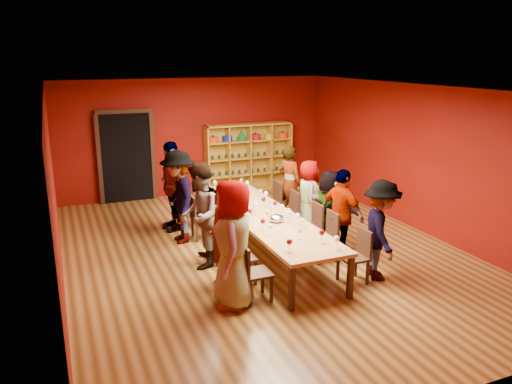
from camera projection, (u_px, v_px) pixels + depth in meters
room_shell at (264, 174)px, 8.92m from camera, size 7.10×9.10×3.04m
tasting_table at (264, 217)px, 9.14m from camera, size 1.10×4.50×0.75m
doorway at (126, 157)px, 12.32m from camera, size 1.40×0.17×2.30m
shelving_unit at (248, 154)px, 13.42m from camera, size 2.40×0.40×1.80m
chair_person_left_0 at (251, 270)px, 7.37m from camera, size 0.42×0.42×0.89m
person_left_0 at (233, 244)px, 7.15m from camera, size 0.81×1.05×1.89m
chair_person_left_1 at (237, 255)px, 7.92m from camera, size 0.42×0.42×0.89m
person_left_1 at (221, 238)px, 7.74m from camera, size 0.52×0.66×1.64m
chair_person_left_2 at (219, 236)px, 8.75m from camera, size 0.42×0.42×0.89m
person_left_2 at (200, 216)px, 8.52m from camera, size 0.77×1.00×1.82m
chair_person_left_3 at (199, 215)px, 9.88m from camera, size 0.42×0.42×0.89m
person_left_3 at (179, 197)px, 9.63m from camera, size 0.51×1.19×1.83m
chair_person_left_4 at (189, 205)px, 10.57m from camera, size 0.42×0.42×0.89m
person_left_4 at (172, 186)px, 10.33m from camera, size 0.64×1.16×1.88m
chair_person_right_0 at (358, 253)px, 7.99m from camera, size 0.42×0.42×0.89m
person_right_0 at (381, 230)px, 8.06m from camera, size 0.81×1.16×1.66m
chair_person_right_1 at (327, 234)px, 8.86m from camera, size 0.42×0.42×0.89m
person_right_1 at (342, 214)px, 8.88m from camera, size 0.70×1.05×1.64m
chair_person_right_2 at (312, 224)px, 9.35m from camera, size 0.42×0.42×0.89m
person_right_2 at (329, 209)px, 9.41m from camera, size 0.60×1.44×1.50m
chair_person_right_3 at (290, 210)px, 10.21m from camera, size 0.42×0.42×0.89m
person_right_3 at (309, 196)px, 10.30m from camera, size 0.61×0.82×1.50m
chair_person_right_4 at (273, 199)px, 10.95m from camera, size 0.42×0.42×0.89m
person_right_4 at (290, 183)px, 11.00m from camera, size 0.64×0.73×1.67m
wine_glass_0 at (337, 240)px, 7.44m from camera, size 0.09×0.09×0.21m
wine_glass_1 at (215, 183)px, 10.70m from camera, size 0.09×0.09×0.21m
wine_glass_2 at (247, 183)px, 10.69m from camera, size 0.08×0.08×0.21m
wine_glass_3 at (271, 227)px, 8.04m from camera, size 0.08×0.08×0.19m
wine_glass_4 at (250, 212)px, 8.84m from camera, size 0.07×0.07×0.18m
wine_glass_5 at (275, 204)px, 9.28m from camera, size 0.08×0.08×0.19m
wine_glass_6 at (282, 207)px, 9.05m from camera, size 0.08×0.08×0.20m
wine_glass_7 at (229, 189)px, 10.26m from camera, size 0.08×0.08×0.20m
wine_glass_8 at (322, 233)px, 7.70m from camera, size 0.09×0.09×0.22m
wine_glass_9 at (218, 188)px, 10.41m from camera, size 0.07×0.07×0.19m
wine_glass_10 at (241, 181)px, 10.96m from camera, size 0.08×0.08×0.19m
wine_glass_11 at (248, 209)px, 8.96m from camera, size 0.08×0.08×0.19m
wine_glass_12 at (261, 192)px, 10.10m from camera, size 0.07×0.07×0.19m
wine_glass_13 at (232, 195)px, 9.86m from camera, size 0.07×0.07×0.18m
wine_glass_14 at (290, 242)px, 7.36m from camera, size 0.09×0.09×0.21m
wine_glass_15 at (266, 194)px, 9.89m from camera, size 0.08×0.08×0.20m
wine_glass_16 at (298, 216)px, 8.52m from camera, size 0.08×0.08×0.21m
wine_glass_17 at (232, 197)px, 9.63m from camera, size 0.09×0.09×0.22m
wine_glass_18 at (263, 222)px, 8.27m from camera, size 0.08×0.08×0.19m
wine_glass_19 at (303, 221)px, 8.34m from camera, size 0.07×0.07×0.18m
wine_glass_20 at (289, 242)px, 7.34m from camera, size 0.08×0.08×0.21m
wine_glass_21 at (263, 200)px, 9.47m from camera, size 0.09×0.09×0.21m
wine_glass_22 at (268, 213)px, 8.66m from camera, size 0.09×0.09×0.22m
wine_glass_23 at (300, 231)px, 7.85m from camera, size 0.07×0.07×0.18m
spittoon_bowl at (277, 218)px, 8.69m from camera, size 0.26×0.26×0.14m
carafe_a at (256, 209)px, 9.04m from camera, size 0.12×0.12×0.27m
carafe_b at (289, 217)px, 8.62m from camera, size 0.12×0.12×0.25m
wine_bottle at (243, 187)px, 10.48m from camera, size 0.10×0.10×0.34m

